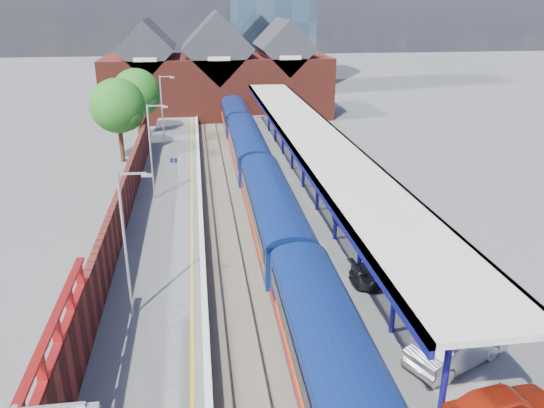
{
  "coord_description": "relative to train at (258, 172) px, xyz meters",
  "views": [
    {
      "loc": [
        -3.05,
        -16.01,
        14.64
      ],
      "look_at": [
        1.42,
        15.39,
        2.6
      ],
      "focal_mm": 35.0,
      "sensor_mm": 36.0,
      "label": 1
    }
  ],
  "objects": [
    {
      "name": "ground",
      "position": [
        -1.49,
        6.02,
        -2.12
      ],
      "size": [
        240.0,
        240.0,
        0.0
      ],
      "primitive_type": "plane",
      "color": "#5B5B5E",
      "rests_on": "ground"
    },
    {
      "name": "ballast_bed",
      "position": [
        -1.49,
        -3.98,
        -2.09
      ],
      "size": [
        6.0,
        76.0,
        0.06
      ],
      "primitive_type": "cube",
      "color": "#473D33",
      "rests_on": "ground"
    },
    {
      "name": "rails",
      "position": [
        -1.49,
        -3.98,
        -2.0
      ],
      "size": [
        4.51,
        76.0,
        0.14
      ],
      "color": "slate",
      "rests_on": "ground"
    },
    {
      "name": "left_platform",
      "position": [
        -6.99,
        -3.98,
        -1.62
      ],
      "size": [
        5.0,
        76.0,
        1.0
      ],
      "primitive_type": "cube",
      "color": "#565659",
      "rests_on": "ground"
    },
    {
      "name": "right_platform",
      "position": [
        4.51,
        -3.98,
        -1.62
      ],
      "size": [
        6.0,
        76.0,
        1.0
      ],
      "primitive_type": "cube",
      "color": "#565659",
      "rests_on": "ground"
    },
    {
      "name": "coping_left",
      "position": [
        -4.64,
        -3.98,
        -1.1
      ],
      "size": [
        0.3,
        76.0,
        0.05
      ],
      "primitive_type": "cube",
      "color": "silver",
      "rests_on": "left_platform"
    },
    {
      "name": "coping_right",
      "position": [
        1.66,
        -3.98,
        -1.1
      ],
      "size": [
        0.3,
        76.0,
        0.05
      ],
      "primitive_type": "cube",
      "color": "silver",
      "rests_on": "right_platform"
    },
    {
      "name": "yellow_line",
      "position": [
        -5.24,
        -3.98,
        -1.12
      ],
      "size": [
        0.14,
        76.0,
        0.01
      ],
      "primitive_type": "cube",
      "color": "yellow",
      "rests_on": "left_platform"
    },
    {
      "name": "train",
      "position": [
        0.0,
        0.0,
        0.0
      ],
      "size": [
        2.95,
        65.92,
        3.45
      ],
      "color": "navy",
      "rests_on": "ground"
    },
    {
      "name": "canopy",
      "position": [
        3.99,
        -2.03,
        3.13
      ],
      "size": [
        4.5,
        52.0,
        4.48
      ],
      "color": "navy",
      "rests_on": "right_platform"
    },
    {
      "name": "lamp_post_b",
      "position": [
        -7.86,
        -17.98,
        2.87
      ],
      "size": [
        1.48,
        0.18,
        7.0
      ],
      "color": "#A5A8AA",
      "rests_on": "left_platform"
    },
    {
      "name": "lamp_post_c",
      "position": [
        -7.86,
        -1.98,
        2.87
      ],
      "size": [
        1.48,
        0.18,
        7.0
      ],
      "color": "#A5A8AA",
      "rests_on": "left_platform"
    },
    {
      "name": "lamp_post_d",
      "position": [
        -7.86,
        14.02,
        2.87
      ],
      "size": [
        1.48,
        0.18,
        7.0
      ],
      "color": "#A5A8AA",
      "rests_on": "left_platform"
    },
    {
      "name": "platform_sign",
      "position": [
        -6.49,
        0.02,
        0.57
      ],
      "size": [
        0.55,
        0.08,
        2.5
      ],
      "color": "#A5A8AA",
      "rests_on": "left_platform"
    },
    {
      "name": "brick_wall",
      "position": [
        -9.59,
        -10.45,
        0.33
      ],
      "size": [
        0.35,
        50.0,
        3.86
      ],
      "color": "#5C2018",
      "rests_on": "left_platform"
    },
    {
      "name": "station_building",
      "position": [
        -1.49,
        34.02,
        3.33
      ],
      "size": [
        30.0,
        12.12,
        13.78
      ],
      "color": "#5C2018",
      "rests_on": "ground"
    },
    {
      "name": "tree_near",
      "position": [
        -11.84,
        11.92,
        3.23
      ],
      "size": [
        5.2,
        5.2,
        8.1
      ],
      "color": "#382314",
      "rests_on": "ground"
    },
    {
      "name": "tree_far",
      "position": [
        -10.84,
        19.92,
        3.23
      ],
      "size": [
        5.2,
        5.2,
        8.1
      ],
      "color": "#382314",
      "rests_on": "ground"
    },
    {
      "name": "parked_car_red",
      "position": [
        5.33,
        -26.8,
        -0.4
      ],
      "size": [
        4.43,
        2.37,
        1.43
      ],
      "primitive_type": "imported",
      "rotation": [
        0.0,
        0.0,
        1.74
      ],
      "color": "#AE230E",
      "rests_on": "right_platform"
    },
    {
      "name": "parked_car_silver",
      "position": [
        5.31,
        -23.41,
        -0.36
      ],
      "size": [
        4.85,
        3.43,
        1.52
      ],
      "primitive_type": "imported",
      "rotation": [
        0.0,
        0.0,
        2.01
      ],
      "color": "#AAAAAF",
      "rests_on": "right_platform"
    },
    {
      "name": "parked_car_dark",
      "position": [
        5.19,
        -16.83,
        -0.44
      ],
      "size": [
        4.84,
        2.24,
        1.37
      ],
      "primitive_type": "imported",
      "rotation": [
        0.0,
        0.0,
        1.64
      ],
      "color": "black",
      "rests_on": "right_platform"
    },
    {
      "name": "parked_car_blue",
      "position": [
        5.89,
        -8.98,
        -0.58
      ],
      "size": [
        4.24,
        2.79,
        1.08
      ],
      "primitive_type": "imported",
      "rotation": [
        0.0,
        0.0,
        1.85
      ],
      "color": "navy",
      "rests_on": "right_platform"
    }
  ]
}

